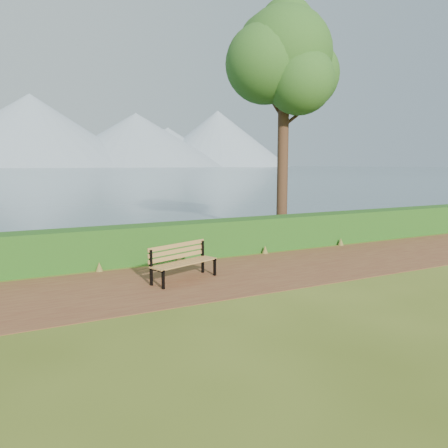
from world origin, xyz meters
TOP-DOWN VIEW (x-y plane):
  - ground at (0.00, 0.00)m, footprint 140.00×140.00m
  - path at (0.00, 0.30)m, footprint 40.00×3.40m
  - hedge at (0.00, 2.60)m, footprint 32.00×0.85m
  - water at (0.00, 260.00)m, footprint 700.00×510.00m
  - bench at (-1.67, 0.40)m, footprint 1.72×1.02m
  - tree at (3.82, 4.45)m, footprint 4.33×3.61m

SIDE VIEW (x-z plane):
  - ground at x=0.00m, z-range 0.00..0.00m
  - path at x=0.00m, z-range 0.00..0.01m
  - water at x=0.00m, z-range 0.00..0.01m
  - bench at x=-1.67m, z-range 0.06..0.90m
  - hedge at x=0.00m, z-range 0.00..1.00m
  - tree at x=3.82m, z-range 2.03..10.36m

